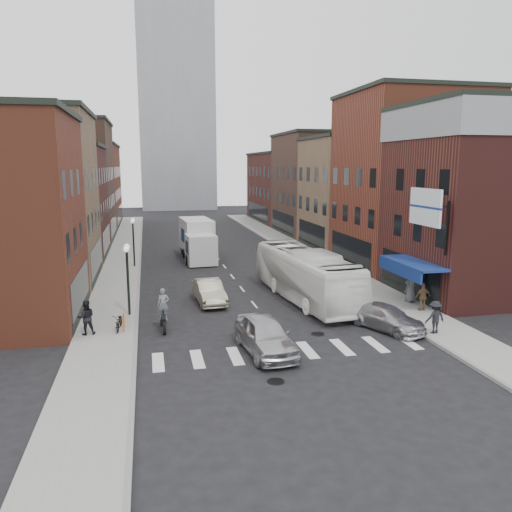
{
  "coord_description": "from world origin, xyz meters",
  "views": [
    {
      "loc": [
        -6.22,
        -23.9,
        8.43
      ],
      "look_at": [
        0.1,
        4.94,
        3.04
      ],
      "focal_mm": 35.0,
      "sensor_mm": 36.0,
      "label": 1
    }
  ],
  "objects_px": {
    "box_truck": "(198,240)",
    "sedan_left_near": "(265,335)",
    "ped_right_b": "(423,297)",
    "streetlamp_near": "(127,266)",
    "streetlamp_far": "(133,233)",
    "ped_right_c": "(411,286)",
    "sedan_left_far": "(209,292)",
    "transit_bus": "(306,275)",
    "ped_left_solo": "(86,317)",
    "billboard_sign": "(427,208)",
    "ped_right_a": "(435,317)",
    "parked_bicycle": "(119,321)",
    "motorcycle_rider": "(164,311)",
    "bike_rack": "(124,323)",
    "curb_car": "(386,318)"
  },
  "relations": [
    {
      "from": "sedan_left_near",
      "to": "ped_right_c",
      "type": "bearing_deg",
      "value": 24.12
    },
    {
      "from": "billboard_sign",
      "to": "sedan_left_near",
      "type": "xyz_separation_m",
      "value": [
        -9.77,
        -3.36,
        -5.31
      ]
    },
    {
      "from": "billboard_sign",
      "to": "motorcycle_rider",
      "type": "height_order",
      "value": "billboard_sign"
    },
    {
      "from": "curb_car",
      "to": "ped_right_a",
      "type": "xyz_separation_m",
      "value": [
        1.88,
        -1.45,
        0.34
      ]
    },
    {
      "from": "box_truck",
      "to": "ped_right_a",
      "type": "distance_m",
      "value": 25.08
    },
    {
      "from": "ped_left_solo",
      "to": "ped_right_a",
      "type": "relative_size",
      "value": 1.05
    },
    {
      "from": "streetlamp_near",
      "to": "curb_car",
      "type": "bearing_deg",
      "value": -21.03
    },
    {
      "from": "billboard_sign",
      "to": "ped_left_solo",
      "type": "height_order",
      "value": "billboard_sign"
    },
    {
      "from": "box_truck",
      "to": "sedan_left_near",
      "type": "distance_m",
      "value": 23.62
    },
    {
      "from": "streetlamp_near",
      "to": "sedan_left_near",
      "type": "distance_m",
      "value": 9.49
    },
    {
      "from": "sedan_left_near",
      "to": "ped_right_b",
      "type": "distance_m",
      "value": 11.09
    },
    {
      "from": "sedan_left_far",
      "to": "ped_right_b",
      "type": "relative_size",
      "value": 2.66
    },
    {
      "from": "ped_left_solo",
      "to": "ped_right_b",
      "type": "bearing_deg",
      "value": 172.1
    },
    {
      "from": "ped_right_c",
      "to": "ped_right_b",
      "type": "bearing_deg",
      "value": 49.31
    },
    {
      "from": "motorcycle_rider",
      "to": "transit_bus",
      "type": "height_order",
      "value": "transit_bus"
    },
    {
      "from": "billboard_sign",
      "to": "ped_right_c",
      "type": "relative_size",
      "value": 1.88
    },
    {
      "from": "streetlamp_near",
      "to": "ped_right_c",
      "type": "relative_size",
      "value": 2.09
    },
    {
      "from": "motorcycle_rider",
      "to": "parked_bicycle",
      "type": "relative_size",
      "value": 1.37
    },
    {
      "from": "sedan_left_near",
      "to": "sedan_left_far",
      "type": "distance_m",
      "value": 8.98
    },
    {
      "from": "billboard_sign",
      "to": "bike_rack",
      "type": "xyz_separation_m",
      "value": [
        -16.19,
        0.8,
        -5.58
      ]
    },
    {
      "from": "transit_bus",
      "to": "ped_right_a",
      "type": "xyz_separation_m",
      "value": [
        4.19,
        -7.93,
        -0.64
      ]
    },
    {
      "from": "curb_car",
      "to": "ped_right_c",
      "type": "bearing_deg",
      "value": 23.6
    },
    {
      "from": "ped_right_b",
      "to": "motorcycle_rider",
      "type": "bearing_deg",
      "value": -1.92
    },
    {
      "from": "ped_right_c",
      "to": "box_truck",
      "type": "bearing_deg",
      "value": -89.83
    },
    {
      "from": "streetlamp_near",
      "to": "ped_left_solo",
      "type": "xyz_separation_m",
      "value": [
        -1.96,
        -2.97,
        -1.89
      ]
    },
    {
      "from": "box_truck",
      "to": "transit_bus",
      "type": "distance_m",
      "value": 16.17
    },
    {
      "from": "bike_rack",
      "to": "sedan_left_near",
      "type": "xyz_separation_m",
      "value": [
        6.42,
        -4.16,
        0.27
      ]
    },
    {
      "from": "sedan_left_near",
      "to": "ped_right_a",
      "type": "height_order",
      "value": "ped_right_a"
    },
    {
      "from": "streetlamp_far",
      "to": "curb_car",
      "type": "height_order",
      "value": "streetlamp_far"
    },
    {
      "from": "motorcycle_rider",
      "to": "sedan_left_far",
      "type": "distance_m",
      "value": 5.53
    },
    {
      "from": "bike_rack",
      "to": "ped_right_a",
      "type": "height_order",
      "value": "ped_right_a"
    },
    {
      "from": "transit_bus",
      "to": "sedan_left_far",
      "type": "xyz_separation_m",
      "value": [
        -6.06,
        0.56,
        -0.91
      ]
    },
    {
      "from": "streetlamp_far",
      "to": "ped_right_c",
      "type": "xyz_separation_m",
      "value": [
        16.81,
        -14.92,
        -1.78
      ]
    },
    {
      "from": "streetlamp_far",
      "to": "parked_bicycle",
      "type": "relative_size",
      "value": 2.54
    },
    {
      "from": "billboard_sign",
      "to": "transit_bus",
      "type": "distance_m",
      "value": 8.46
    },
    {
      "from": "bike_rack",
      "to": "parked_bicycle",
      "type": "relative_size",
      "value": 0.49
    },
    {
      "from": "sedan_left_near",
      "to": "ped_right_b",
      "type": "height_order",
      "value": "ped_right_b"
    },
    {
      "from": "motorcycle_rider",
      "to": "ped_right_c",
      "type": "bearing_deg",
      "value": 13.77
    },
    {
      "from": "box_truck",
      "to": "ped_left_solo",
      "type": "bearing_deg",
      "value": -115.02
    },
    {
      "from": "sedan_left_near",
      "to": "transit_bus",
      "type": "bearing_deg",
      "value": 55.85
    },
    {
      "from": "sedan_left_near",
      "to": "bike_rack",
      "type": "bearing_deg",
      "value": 141.87
    },
    {
      "from": "billboard_sign",
      "to": "motorcycle_rider",
      "type": "distance_m",
      "value": 15.08
    },
    {
      "from": "streetlamp_near",
      "to": "streetlamp_far",
      "type": "relative_size",
      "value": 1.0
    },
    {
      "from": "curb_car",
      "to": "ped_left_solo",
      "type": "height_order",
      "value": "ped_left_solo"
    },
    {
      "from": "streetlamp_near",
      "to": "bike_rack",
      "type": "bearing_deg",
      "value": -94.24
    },
    {
      "from": "motorcycle_rider",
      "to": "transit_bus",
      "type": "relative_size",
      "value": 0.19
    },
    {
      "from": "sedan_left_near",
      "to": "ped_right_a",
      "type": "xyz_separation_m",
      "value": [
        8.78,
        0.37,
        0.15
      ]
    },
    {
      "from": "billboard_sign",
      "to": "ped_right_a",
      "type": "distance_m",
      "value": 6.04
    },
    {
      "from": "billboard_sign",
      "to": "box_truck",
      "type": "height_order",
      "value": "billboard_sign"
    },
    {
      "from": "streetlamp_far",
      "to": "transit_bus",
      "type": "relative_size",
      "value": 0.35
    }
  ]
}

